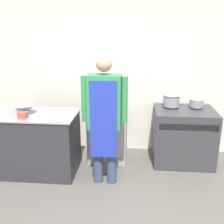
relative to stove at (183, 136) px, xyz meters
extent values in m
cube|color=silver|center=(-1.18, 0.44, 0.90)|extent=(8.00, 0.05, 2.70)
cube|color=#2D2D33|center=(-2.24, -0.52, 0.01)|extent=(1.15, 0.72, 0.91)
cube|color=gray|center=(-2.24, -0.52, 0.47)|extent=(1.19, 0.75, 0.02)
cube|color=#38383D|center=(0.00, 0.00, 0.00)|extent=(0.94, 0.73, 0.89)
cube|color=gray|center=(0.00, -0.35, 0.28)|extent=(0.86, 0.03, 0.10)
cube|color=gray|center=(0.00, 0.35, 0.45)|extent=(0.94, 0.03, 0.02)
cube|color=#93999E|center=(-1.24, 0.06, -0.03)|extent=(0.62, 0.66, 0.84)
cube|color=silver|center=(-1.24, -0.26, 0.01)|extent=(0.53, 0.02, 0.59)
cylinder|color=#38476B|center=(-1.30, -0.73, -0.04)|extent=(0.14, 0.14, 0.83)
cylinder|color=#38476B|center=(-1.10, -0.73, -0.04)|extent=(0.14, 0.14, 0.83)
cube|color=#338C4C|center=(-1.20, -0.73, 0.74)|extent=(0.44, 0.22, 0.73)
cube|color=#2338B2|center=(-1.20, -0.85, 0.53)|extent=(0.35, 0.02, 1.04)
cylinder|color=#338C4C|center=(-1.46, -0.73, 0.78)|extent=(0.09, 0.09, 0.62)
cylinder|color=#338C4C|center=(-0.94, -0.73, 0.78)|extent=(0.09, 0.09, 0.62)
sphere|color=tan|center=(-1.20, -0.73, 1.24)|extent=(0.21, 0.21, 0.21)
cone|color=gray|center=(-2.39, -0.52, 0.55)|extent=(0.29, 0.29, 0.13)
cone|color=gray|center=(-2.53, -0.36, 0.53)|extent=(0.19, 0.19, 0.09)
cube|color=#B24C3F|center=(-2.34, -0.73, 0.53)|extent=(0.11, 0.11, 0.09)
cylinder|color=gray|center=(-0.21, 0.13, 0.55)|extent=(0.26, 0.26, 0.16)
ellipsoid|color=gray|center=(-0.21, 0.13, 0.64)|extent=(0.25, 0.25, 0.05)
cylinder|color=gray|center=(0.19, 0.13, 0.53)|extent=(0.22, 0.22, 0.13)
camera|label=1|loc=(-0.80, -4.04, 1.65)|focal=42.00mm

